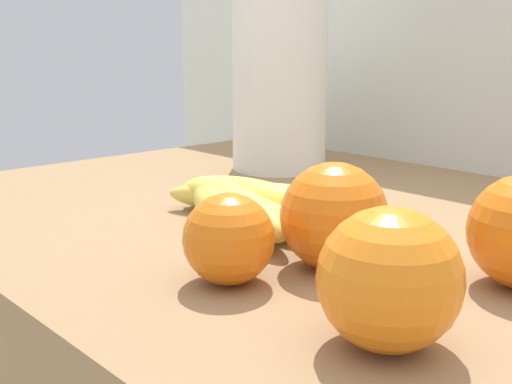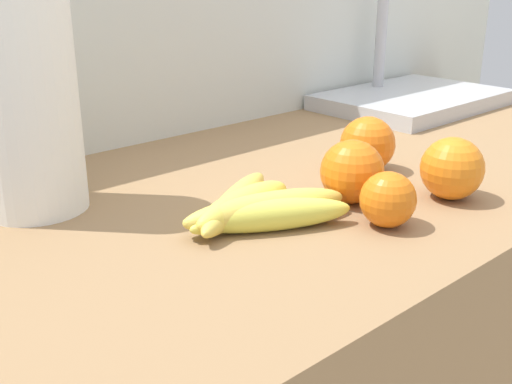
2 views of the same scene
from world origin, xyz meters
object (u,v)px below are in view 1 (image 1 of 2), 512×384
(orange_back_right, at_px, (334,216))
(paper_towel_roll, at_px, (280,60))
(banana_bunch, at_px, (242,204))
(orange_right, at_px, (389,279))
(orange_center, at_px, (229,239))

(orange_back_right, distance_m, paper_towel_roll, 0.41)
(banana_bunch, bearing_deg, paper_towel_roll, 127.80)
(banana_bunch, xyz_separation_m, paper_towel_roll, (-0.17, 0.22, 0.13))
(banana_bunch, bearing_deg, orange_right, -23.95)
(banana_bunch, relative_size, paper_towel_roll, 0.65)
(banana_bunch, bearing_deg, orange_back_right, -12.69)
(paper_towel_roll, bearing_deg, orange_center, -49.56)
(orange_right, height_order, orange_center, orange_right)
(orange_right, relative_size, paper_towel_roll, 0.25)
(orange_right, height_order, orange_back_right, same)
(banana_bunch, distance_m, orange_right, 0.27)
(paper_towel_roll, bearing_deg, banana_bunch, -52.20)
(banana_bunch, bearing_deg, orange_center, -44.89)
(orange_right, bearing_deg, banana_bunch, 156.05)
(orange_center, relative_size, paper_towel_roll, 0.21)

